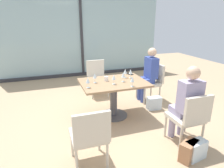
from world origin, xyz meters
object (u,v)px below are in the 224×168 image
Objects in this scene: wine_glass_4 at (88,81)px; coffee_cup at (106,79)px; chair_near_window at (97,76)px; wine_glass_0 at (125,71)px; wine_glass_1 at (132,79)px; handbag_0 at (189,151)px; person_far_right at (149,72)px; wine_glass_3 at (95,76)px; dining_table_main at (114,90)px; chair_front_right at (190,116)px; handbag_1 at (154,103)px; chair_far_right at (152,80)px; cell_phone_on_table at (130,74)px; wine_glass_5 at (114,77)px; wine_glass_6 at (123,75)px; wine_glass_2 at (131,72)px; chair_front_left at (90,134)px; person_front_right at (187,101)px; handbag_2 at (196,150)px.

wine_glass_4 is 0.51m from coffee_cup.
wine_glass_0 is (0.31, -1.11, 0.37)m from chair_near_window.
wine_glass_1 is 0.62× the size of handbag_0.
person_far_right reaches higher than wine_glass_3.
dining_table_main is 1.45× the size of chair_front_right.
handbag_1 is at bearing -102.43° from person_far_right.
cell_phone_on_table is (-0.64, -0.14, 0.24)m from chair_far_right.
person_far_right reaches higher than wine_glass_5.
wine_glass_6 is at bearing -27.60° from coffee_cup.
handbag_1 is (0.16, 1.28, -0.36)m from chair_front_right.
wine_glass_6 reaches higher than handbag_1.
chair_near_window is 4.70× the size of wine_glass_0.
handbag_0 is (0.16, -1.71, -0.72)m from wine_glass_2.
chair_far_right is at bearing 17.87° from coffee_cup.
dining_table_main is 0.47m from wine_glass_0.
cell_phone_on_table is (0.51, -0.91, 0.24)m from chair_near_window.
wine_glass_3 is 0.62× the size of handbag_1.
handbag_0 is (0.25, -1.76, -0.72)m from wine_glass_0.
chair_far_right is 2.90× the size of handbag_0.
wine_glass_0 is 0.11m from wine_glass_2.
chair_far_right is 4.70× the size of wine_glass_6.
dining_table_main is 1.50m from chair_front_left.
handbag_0 is (0.34, -1.22, -0.72)m from wine_glass_1.
wine_glass_3 reaches higher than coffee_cup.
chair_far_right is 1.74m from person_front_right.
chair_near_window is at bearing 84.23° from coffee_cup.
wine_glass_1 is 1.08m from handbag_1.
coffee_cup is (0.42, 0.28, -0.09)m from wine_glass_4.
dining_table_main is 1.02m from handbag_1.
wine_glass_3 is at bearing 143.64° from wine_glass_1.
person_front_right is 1.70m from person_far_right.
handbag_2 is (0.79, -1.70, -0.64)m from coffee_cup.
wine_glass_4 reaches higher than chair_front_right.
coffee_cup is 0.69m from cell_phone_on_table.
wine_glass_1 reaches higher than handbag_1.
person_far_right is 8.75× the size of cell_phone_on_table.
person_front_right is at bearing -37.06° from wine_glass_4.
wine_glass_6 is (-0.23, -0.18, 0.00)m from wine_glass_2.
wine_glass_4 is at bearing 140.03° from chair_front_right.
chair_front_right is 1.57m from wine_glass_0.
dining_table_main is 0.65m from wine_glass_4.
wine_glass_1 is at bearing -81.02° from wine_glass_6.
handbag_2 is at bearing -76.95° from chair_near_window.
person_front_right is at bearing -111.50° from cell_phone_on_table.
person_far_right is at bearing 32.92° from wine_glass_6.
cell_phone_on_table is at bearing 27.71° from wine_glass_4.
chair_front_right is 2.68m from chair_near_window.
coffee_cup is at bearing -95.77° from chair_near_window.
wine_glass_6 is (-0.60, 1.12, 0.16)m from person_front_right.
wine_glass_0 is 1.00× the size of wine_glass_1.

